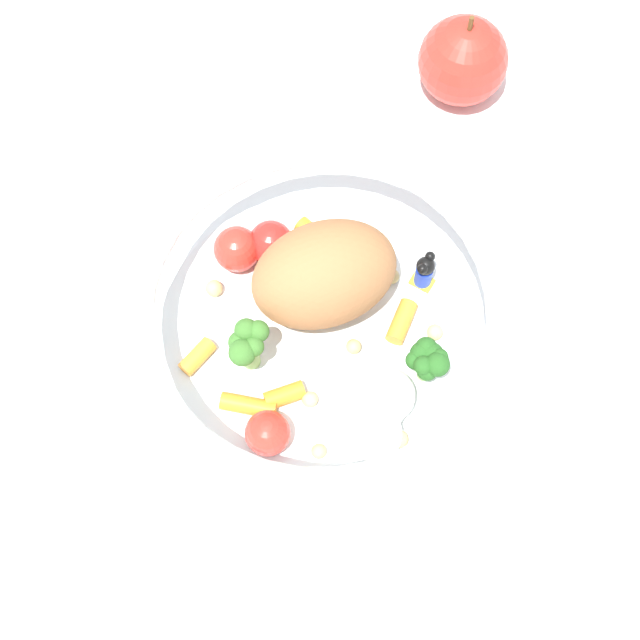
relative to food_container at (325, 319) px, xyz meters
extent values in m
plane|color=white|center=(0.01, -0.01, -0.03)|extent=(2.40, 2.40, 0.00)
cylinder|color=white|center=(0.00, 0.00, -0.03)|extent=(0.22, 0.22, 0.01)
torus|color=white|center=(0.00, 0.00, 0.02)|extent=(0.23, 0.23, 0.01)
ellipsoid|color=#9E663D|center=(-0.02, 0.02, 0.01)|extent=(0.11, 0.12, 0.07)
cylinder|color=#7FAD5B|center=(-0.02, -0.05, -0.01)|extent=(0.01, 0.01, 0.02)
sphere|color=#386B28|center=(-0.02, -0.05, 0.01)|extent=(0.01, 0.01, 0.01)
sphere|color=#386B28|center=(-0.02, -0.04, 0.01)|extent=(0.01, 0.01, 0.01)
sphere|color=#386B28|center=(-0.03, -0.04, 0.01)|extent=(0.02, 0.02, 0.02)
sphere|color=#386B28|center=(-0.03, -0.05, 0.01)|extent=(0.01, 0.01, 0.01)
sphere|color=#386B28|center=(-0.02, -0.05, 0.01)|extent=(0.02, 0.02, 0.02)
cylinder|color=#8EB766|center=(0.07, 0.02, -0.01)|extent=(0.01, 0.01, 0.02)
sphere|color=#23561E|center=(0.08, 0.02, 0.01)|extent=(0.02, 0.02, 0.02)
sphere|color=#23561E|center=(0.07, 0.02, 0.01)|extent=(0.01, 0.01, 0.01)
sphere|color=#23561E|center=(0.07, 0.02, 0.00)|extent=(0.02, 0.02, 0.02)
sphere|color=#23561E|center=(0.06, 0.02, 0.00)|extent=(0.01, 0.01, 0.01)
sphere|color=#23561E|center=(0.06, 0.02, 0.00)|extent=(0.02, 0.02, 0.02)
sphere|color=#23561E|center=(0.06, 0.01, 0.00)|extent=(0.01, 0.01, 0.01)
sphere|color=#23561E|center=(0.07, 0.01, 0.01)|extent=(0.01, 0.01, 0.01)
sphere|color=#23561E|center=(0.07, 0.01, 0.00)|extent=(0.01, 0.01, 0.01)
sphere|color=white|center=(0.06, -0.02, 0.00)|extent=(0.04, 0.04, 0.04)
sphere|color=white|center=(0.06, -0.02, 0.00)|extent=(0.04, 0.04, 0.04)
sphere|color=white|center=(0.05, -0.01, -0.01)|extent=(0.03, 0.03, 0.03)
sphere|color=white|center=(0.05, -0.02, -0.01)|extent=(0.02, 0.02, 0.02)
sphere|color=white|center=(0.06, -0.03, -0.01)|extent=(0.03, 0.03, 0.03)
sphere|color=white|center=(0.07, -0.04, -0.01)|extent=(0.04, 0.04, 0.04)
cube|color=yellow|center=(0.03, 0.07, -0.02)|extent=(0.02, 0.01, 0.00)
cylinder|color=#1933B2|center=(0.03, 0.07, -0.01)|extent=(0.01, 0.01, 0.02)
sphere|color=black|center=(0.03, 0.07, 0.00)|extent=(0.01, 0.01, 0.01)
sphere|color=black|center=(0.03, 0.08, 0.01)|extent=(0.01, 0.01, 0.01)
sphere|color=black|center=(0.03, 0.07, 0.01)|extent=(0.01, 0.01, 0.01)
cylinder|color=orange|center=(-0.05, -0.07, -0.02)|extent=(0.01, 0.03, 0.01)
cylinder|color=orange|center=(0.01, -0.05, -0.02)|extent=(0.02, 0.03, 0.01)
cylinder|color=orange|center=(0.04, 0.04, -0.02)|extent=(0.02, 0.03, 0.01)
cylinder|color=orange|center=(0.00, -0.07, -0.02)|extent=(0.04, 0.03, 0.01)
cylinder|color=orange|center=(-0.05, 0.05, -0.02)|extent=(0.03, 0.01, 0.01)
sphere|color=red|center=(-0.08, 0.00, -0.01)|extent=(0.03, 0.03, 0.03)
sphere|color=red|center=(0.02, -0.08, -0.01)|extent=(0.03, 0.03, 0.03)
sphere|color=red|center=(-0.07, 0.02, -0.01)|extent=(0.03, 0.03, 0.03)
sphere|color=tan|center=(0.05, -0.07, -0.02)|extent=(0.01, 0.01, 0.01)
sphere|color=tan|center=(-0.08, -0.02, -0.02)|extent=(0.01, 0.01, 0.01)
sphere|color=#D1B775|center=(0.06, 0.05, -0.02)|extent=(0.01, 0.01, 0.01)
sphere|color=#D1B775|center=(0.02, -0.04, -0.02)|extent=(0.01, 0.01, 0.01)
sphere|color=tan|center=(0.08, -0.03, -0.02)|extent=(0.01, 0.01, 0.01)
sphere|color=tan|center=(0.01, 0.06, -0.02)|extent=(0.01, 0.01, 0.01)
sphere|color=tan|center=(0.02, 0.00, -0.02)|extent=(0.01, 0.01, 0.01)
sphere|color=red|center=(-0.06, 0.23, 0.00)|extent=(0.07, 0.07, 0.07)
cylinder|color=brown|center=(-0.06, 0.23, 0.04)|extent=(0.00, 0.00, 0.01)
camera|label=1|loc=(0.16, -0.19, 0.55)|focal=52.26mm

